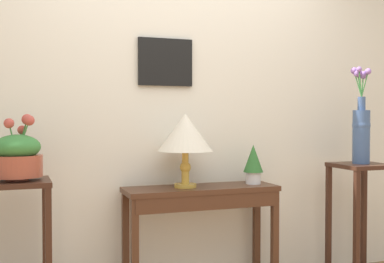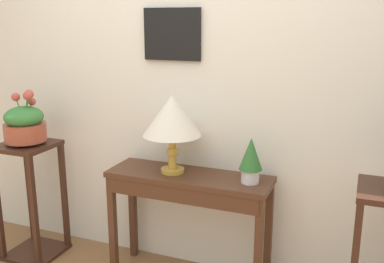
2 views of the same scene
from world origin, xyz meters
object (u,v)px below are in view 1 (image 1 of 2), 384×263
potted_plant_on_console (253,162)px  planter_bowl_wide_left (17,156)px  pedestal_stand_right (360,224)px  console_table (202,206)px  flower_vase_tall_right (361,128)px  table_lamp (185,134)px  pedestal_stand_left (18,254)px

potted_plant_on_console → planter_bowl_wide_left: planter_bowl_wide_left is taller
pedestal_stand_right → console_table: bearing=172.5°
console_table → planter_bowl_wide_left: planter_bowl_wide_left is taller
pedestal_stand_right → flower_vase_tall_right: (0.00, 0.00, 0.71)m
potted_plant_on_console → table_lamp: bearing=-179.9°
console_table → flower_vase_tall_right: bearing=-7.3°
flower_vase_tall_right → pedestal_stand_right: bearing=-115.1°
table_lamp → pedestal_stand_left: table_lamp is taller
potted_plant_on_console → pedestal_stand_left: (-1.60, -0.12, -0.48)m
pedestal_stand_left → potted_plant_on_console: bearing=4.3°
table_lamp → flower_vase_tall_right: flower_vase_tall_right is taller
table_lamp → flower_vase_tall_right: (1.31, -0.17, 0.04)m
console_table → flower_vase_tall_right: (1.20, -0.15, 0.53)m
planter_bowl_wide_left → potted_plant_on_console: bearing=4.3°
pedestal_stand_right → flower_vase_tall_right: bearing=64.9°
potted_plant_on_console → pedestal_stand_right: potted_plant_on_console is taller
console_table → potted_plant_on_console: (0.40, 0.02, 0.28)m
table_lamp → console_table: bearing=-10.4°
console_table → potted_plant_on_console: potted_plant_on_console is taller
planter_bowl_wide_left → console_table: bearing=4.7°
flower_vase_tall_right → console_table: bearing=172.7°
table_lamp → potted_plant_on_console: size_ratio=1.79×
console_table → table_lamp: size_ratio=2.11×
console_table → pedestal_stand_left: 1.21m
table_lamp → planter_bowl_wide_left: (-1.08, -0.12, -0.11)m
table_lamp → planter_bowl_wide_left: size_ratio=1.30×
console_table → table_lamp: bearing=169.6°
console_table → table_lamp: 0.51m
pedestal_stand_left → planter_bowl_wide_left: planter_bowl_wide_left is taller
potted_plant_on_console → pedestal_stand_left: bearing=-175.7°
table_lamp → planter_bowl_wide_left: bearing=-173.7°
potted_plant_on_console → planter_bowl_wide_left: size_ratio=0.73×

